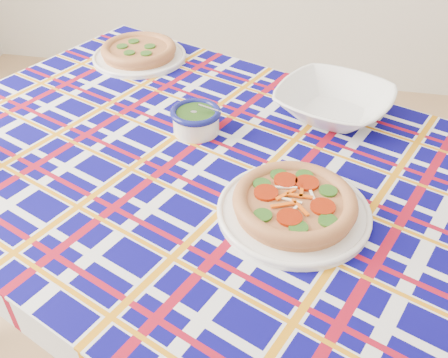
% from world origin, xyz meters
% --- Properties ---
extents(dining_table, '(1.81, 1.50, 0.73)m').
position_xyz_m(dining_table, '(-0.10, 0.09, 0.66)').
color(dining_table, brown).
rests_on(dining_table, floor).
extents(tablecloth, '(1.85, 1.54, 0.10)m').
position_xyz_m(tablecloth, '(-0.10, 0.09, 0.68)').
color(tablecloth, '#080560').
rests_on(tablecloth, dining_table).
extents(main_focaccia_plate, '(0.40, 0.40, 0.06)m').
position_xyz_m(main_focaccia_plate, '(0.06, -0.02, 0.76)').
color(main_focaccia_plate, '#B16B3E').
rests_on(main_focaccia_plate, tablecloth).
extents(pesto_bowl, '(0.17, 0.17, 0.07)m').
position_xyz_m(pesto_bowl, '(-0.21, 0.24, 0.77)').
color(pesto_bowl, '#18370F').
rests_on(pesto_bowl, tablecloth).
extents(serving_bowl, '(0.37, 0.37, 0.07)m').
position_xyz_m(serving_bowl, '(0.12, 0.38, 0.77)').
color(serving_bowl, white).
rests_on(serving_bowl, tablecloth).
extents(second_focaccia_plate, '(0.36, 0.36, 0.05)m').
position_xyz_m(second_focaccia_plate, '(-0.48, 0.60, 0.76)').
color(second_focaccia_plate, '#B16B3E').
rests_on(second_focaccia_plate, tablecloth).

